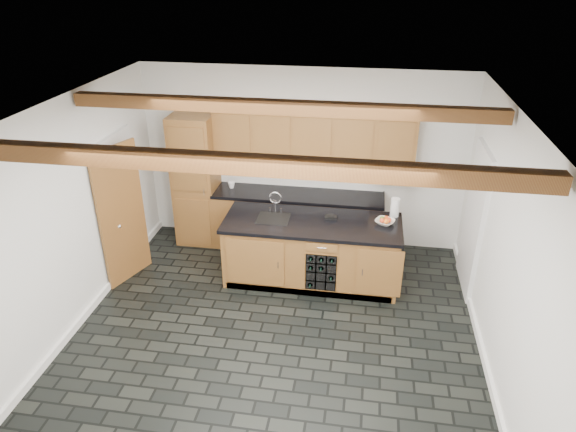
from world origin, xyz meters
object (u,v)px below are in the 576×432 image
(paper_towel, at_px, (395,207))
(island, at_px, (312,251))
(fruit_bowl, at_px, (385,222))
(kitchen_scale, at_px, (331,217))

(paper_towel, bearing_deg, island, -161.80)
(island, xyz_separation_m, fruit_bowl, (0.98, 0.10, 0.50))
(fruit_bowl, relative_size, paper_towel, 0.94)
(kitchen_scale, relative_size, fruit_bowl, 0.69)
(island, height_order, fruit_bowl, fruit_bowl)
(island, distance_m, kitchen_scale, 0.56)
(fruit_bowl, distance_m, paper_towel, 0.31)
(kitchen_scale, distance_m, fruit_bowl, 0.75)
(kitchen_scale, height_order, fruit_bowl, fruit_bowl)
(island, height_order, kitchen_scale, kitchen_scale)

